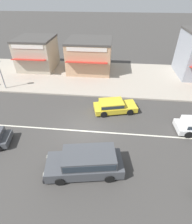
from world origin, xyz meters
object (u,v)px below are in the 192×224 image
at_px(shopfront_corner_warung, 90,55).
at_px(shopfront_mid_block, 37,53).
at_px(hatchback_yellow_2, 114,106).
at_px(minivan_dark_grey_1, 87,161).

distance_m(shopfront_corner_warung, shopfront_mid_block, 7.20).
bearing_deg(shopfront_mid_block, shopfront_corner_warung, -0.61).
bearing_deg(shopfront_mid_block, hatchback_yellow_2, -41.59).
bearing_deg(shopfront_corner_warung, hatchback_yellow_2, -69.82).
bearing_deg(shopfront_corner_warung, shopfront_mid_block, 179.39).
relative_size(hatchback_yellow_2, shopfront_corner_warung, 0.72).
relative_size(minivan_dark_grey_1, shopfront_corner_warung, 0.85).
relative_size(minivan_dark_grey_1, hatchback_yellow_2, 1.18).
bearing_deg(shopfront_corner_warung, minivan_dark_grey_1, -83.25).
distance_m(minivan_dark_grey_1, shopfront_corner_warung, 16.20).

